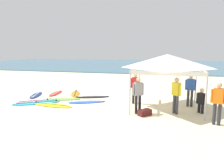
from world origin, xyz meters
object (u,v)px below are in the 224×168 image
at_px(surfboard_teal, 35,102).
at_px(gear_bag_near_tent, 145,113).
at_px(surfboard_yellow, 52,105).
at_px(canopy_tent, 167,61).
at_px(surfboard_blue, 87,102).
at_px(person_blue, 190,88).
at_px(surfboard_black, 93,97).
at_px(person_grey, 138,93).
at_px(person_orange, 218,101).
at_px(surfboard_cyan, 37,103).
at_px(surfboard_pink, 34,101).
at_px(surfboard_red, 56,93).
at_px(person_red, 135,86).
at_px(surfboard_lime, 64,99).
at_px(surfboard_navy, 36,95).
at_px(person_black, 201,100).
at_px(surfboard_orange, 75,94).
at_px(person_yellow, 176,93).

distance_m(surfboard_teal, gear_bag_near_tent, 6.29).
bearing_deg(surfboard_yellow, canopy_tent, 10.16).
bearing_deg(surfboard_blue, surfboard_teal, -164.21).
bearing_deg(person_blue, surfboard_black, 172.83).
height_order(surfboard_blue, person_grey, person_grey).
height_order(surfboard_black, person_blue, person_blue).
relative_size(canopy_tent, surfboard_yellow, 1.27).
height_order(person_orange, person_grey, same).
bearing_deg(surfboard_blue, surfboard_cyan, -161.09).
relative_size(surfboard_pink, surfboard_yellow, 0.71).
relative_size(surfboard_red, person_red, 1.17).
bearing_deg(person_blue, canopy_tent, -153.23).
distance_m(surfboard_black, person_red, 3.09).
xyz_separation_m(surfboard_cyan, person_orange, (8.93, -1.16, 0.95)).
xyz_separation_m(surfboard_lime, gear_bag_near_tent, (5.06, -1.89, 0.10)).
relative_size(surfboard_lime, person_red, 1.22).
bearing_deg(person_grey, surfboard_red, 152.93).
height_order(surfboard_black, person_red, person_red).
relative_size(surfboard_navy, person_black, 1.76).
bearing_deg(surfboard_teal, gear_bag_near_tent, -7.17).
relative_size(person_black, gear_bag_near_tent, 2.00).
height_order(surfboard_navy, person_black, person_black).
bearing_deg(person_black, person_orange, -76.74).
height_order(surfboard_cyan, person_grey, person_grey).
xyz_separation_m(surfboard_pink, person_grey, (6.10, -0.73, 0.95)).
distance_m(surfboard_orange, person_red, 4.62).
relative_size(surfboard_blue, person_orange, 1.27).
xyz_separation_m(surfboard_orange, person_black, (7.54, -2.46, 0.62)).
distance_m(surfboard_orange, person_yellow, 7.05).
distance_m(person_blue, person_red, 2.89).
bearing_deg(surfboard_blue, surfboard_yellow, -145.50).
distance_m(surfboard_navy, person_red, 6.64).
distance_m(surfboard_blue, person_orange, 6.70).
relative_size(surfboard_cyan, person_grey, 1.45).
height_order(surfboard_red, surfboard_yellow, same).
xyz_separation_m(surfboard_black, person_grey, (3.22, -2.65, 0.95)).
distance_m(surfboard_black, surfboard_blue, 1.30).
height_order(surfboard_pink, surfboard_black, same).
distance_m(surfboard_lime, surfboard_teal, 1.61).
height_order(surfboard_yellow, surfboard_navy, same).
xyz_separation_m(person_blue, person_orange, (0.74, -2.64, 0.00)).
xyz_separation_m(canopy_tent, surfboard_lime, (-5.97, 0.35, -2.35)).
distance_m(surfboard_lime, surfboard_red, 1.93).
relative_size(surfboard_red, surfboard_black, 0.91).
bearing_deg(surfboard_pink, person_black, 0.58).
relative_size(surfboard_lime, person_orange, 1.22).
bearing_deg(person_grey, person_black, 15.97).
height_order(surfboard_yellow, surfboard_teal, same).
distance_m(surfboard_yellow, person_yellow, 6.46).
distance_m(surfboard_black, person_black, 6.38).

